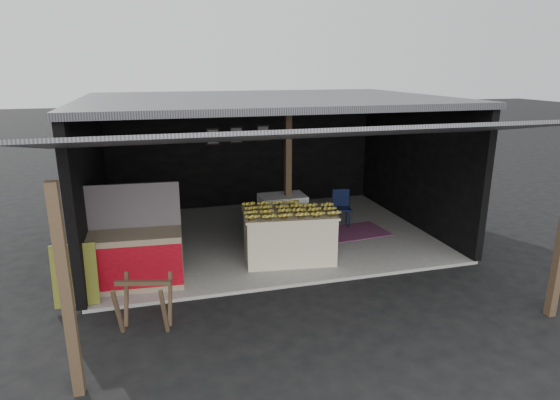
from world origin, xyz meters
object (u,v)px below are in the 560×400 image
object	(u,v)px
banana_table	(289,236)
neighbor_stall	(132,257)
white_crate	(282,219)
water_barrel	(320,236)
plastic_chair	(341,205)
sawhorse	(144,299)

from	to	relation	value
banana_table	neighbor_stall	world-z (taller)	neighbor_stall
white_crate	neighbor_stall	size ratio (longest dim) A/B	0.61
neighbor_stall	water_barrel	world-z (taller)	neighbor_stall
water_barrel	white_crate	bearing A→B (deg)	141.99
water_barrel	plastic_chair	xyz separation A→B (m)	(0.98, 1.27, 0.23)
white_crate	plastic_chair	world-z (taller)	white_crate
plastic_chair	neighbor_stall	bearing A→B (deg)	-145.85
sawhorse	plastic_chair	distance (m)	5.54
sawhorse	plastic_chair	size ratio (longest dim) A/B	0.99
neighbor_stall	water_barrel	bearing A→B (deg)	15.21
banana_table	sawhorse	world-z (taller)	banana_table
sawhorse	plastic_chair	xyz separation A→B (m)	(4.37, 3.40, 0.06)
banana_table	neighbor_stall	bearing A→B (deg)	-166.04
banana_table	water_barrel	size ratio (longest dim) A/B	3.51
white_crate	water_barrel	size ratio (longest dim) A/B	2.00
neighbor_stall	sawhorse	distance (m)	1.44
banana_table	sawhorse	size ratio (longest dim) A/B	2.21
banana_table	plastic_chair	bearing A→B (deg)	49.93
neighbor_stall	plastic_chair	distance (m)	4.97
neighbor_stall	water_barrel	distance (m)	3.66
white_crate	plastic_chair	distance (m)	1.79
sawhorse	neighbor_stall	bearing A→B (deg)	111.97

